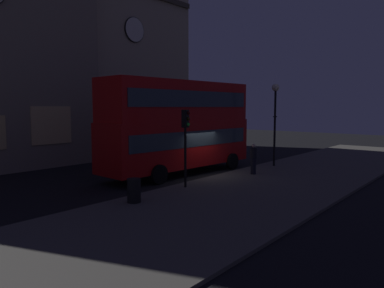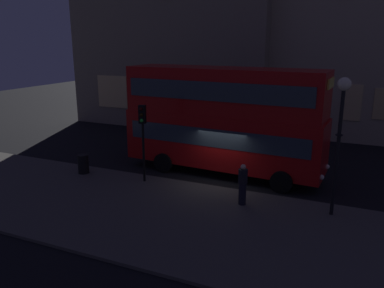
{
  "view_description": "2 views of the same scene",
  "coord_description": "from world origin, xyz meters",
  "px_view_note": "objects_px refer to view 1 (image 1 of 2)",
  "views": [
    {
      "loc": [
        -16.57,
        -13.07,
        3.97
      ],
      "look_at": [
        -0.87,
        -0.13,
        1.91
      ],
      "focal_mm": 34.36,
      "sensor_mm": 36.0,
      "label": 1
    },
    {
      "loc": [
        5.89,
        -17.0,
        6.72
      ],
      "look_at": [
        -1.68,
        0.22,
        1.68
      ],
      "focal_mm": 36.07,
      "sensor_mm": 36.0,
      "label": 2
    }
  ],
  "objects_px": {
    "traffic_light_near_kerb": "(186,132)",
    "street_lamp": "(275,106)",
    "double_decker_bus": "(179,123)",
    "traffic_light_far_side": "(227,122)",
    "pedestrian": "(253,159)",
    "litter_bin": "(134,190)"
  },
  "relations": [
    {
      "from": "traffic_light_near_kerb",
      "to": "street_lamp",
      "type": "relative_size",
      "value": 0.7
    },
    {
      "from": "double_decker_bus",
      "to": "traffic_light_near_kerb",
      "type": "xyz_separation_m",
      "value": [
        -2.94,
        -3.0,
        -0.22
      ]
    },
    {
      "from": "traffic_light_near_kerb",
      "to": "traffic_light_far_side",
      "type": "xyz_separation_m",
      "value": [
        12.47,
        6.07,
        -0.08
      ]
    },
    {
      "from": "traffic_light_near_kerb",
      "to": "pedestrian",
      "type": "height_order",
      "value": "traffic_light_near_kerb"
    },
    {
      "from": "traffic_light_near_kerb",
      "to": "street_lamp",
      "type": "xyz_separation_m",
      "value": [
        8.64,
        -0.27,
        1.22
      ]
    },
    {
      "from": "litter_bin",
      "to": "traffic_light_near_kerb",
      "type": "bearing_deg",
      "value": 3.6
    },
    {
      "from": "pedestrian",
      "to": "litter_bin",
      "type": "distance_m",
      "value": 8.65
    },
    {
      "from": "double_decker_bus",
      "to": "litter_bin",
      "type": "height_order",
      "value": "double_decker_bus"
    },
    {
      "from": "street_lamp",
      "to": "pedestrian",
      "type": "distance_m",
      "value": 4.64
    },
    {
      "from": "litter_bin",
      "to": "street_lamp",
      "type": "bearing_deg",
      "value": -0.22
    },
    {
      "from": "street_lamp",
      "to": "litter_bin",
      "type": "height_order",
      "value": "street_lamp"
    },
    {
      "from": "traffic_light_far_side",
      "to": "pedestrian",
      "type": "relative_size",
      "value": 2.17
    },
    {
      "from": "double_decker_bus",
      "to": "traffic_light_near_kerb",
      "type": "height_order",
      "value": "double_decker_bus"
    },
    {
      "from": "traffic_light_far_side",
      "to": "pedestrian",
      "type": "distance_m",
      "value": 10.15
    },
    {
      "from": "street_lamp",
      "to": "pedestrian",
      "type": "relative_size",
      "value": 3.06
    },
    {
      "from": "double_decker_bus",
      "to": "pedestrian",
      "type": "xyz_separation_m",
      "value": [
        2.2,
        -3.73,
        -2.02
      ]
    },
    {
      "from": "street_lamp",
      "to": "traffic_light_near_kerb",
      "type": "bearing_deg",
      "value": 178.24
    },
    {
      "from": "double_decker_bus",
      "to": "street_lamp",
      "type": "distance_m",
      "value": 6.64
    },
    {
      "from": "traffic_light_far_side",
      "to": "street_lamp",
      "type": "distance_m",
      "value": 7.52
    },
    {
      "from": "double_decker_bus",
      "to": "pedestrian",
      "type": "relative_size",
      "value": 5.97
    },
    {
      "from": "traffic_light_near_kerb",
      "to": "double_decker_bus",
      "type": "bearing_deg",
      "value": 30.76
    },
    {
      "from": "traffic_light_near_kerb",
      "to": "traffic_light_far_side",
      "type": "bearing_deg",
      "value": 11.18
    }
  ]
}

